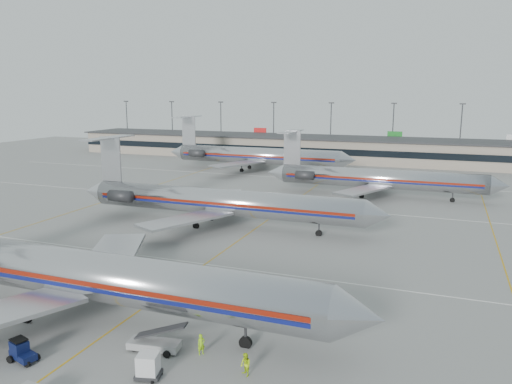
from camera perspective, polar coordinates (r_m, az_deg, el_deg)
The scene contains 13 objects.
ground at distance 46.34m, azimuth -11.47°, elevation -11.96°, with size 260.00×260.00×0.00m, color gray.
apron_markings at distance 54.43m, azimuth -5.83°, elevation -8.20°, with size 160.00×0.15×0.02m, color silver.
terminal at distance 136.57m, azimuth 10.91°, elevation 4.81°, with size 162.00×17.00×6.25m.
light_mast_row at distance 149.89m, azimuth 11.93°, elevation 7.42°, with size 163.60×0.40×15.28m.
jet_foreground at distance 44.24m, azimuth -20.85°, elevation -8.42°, with size 49.49×29.14×12.95m.
jet_second_row at distance 68.79m, azimuth -4.60°, elevation -1.05°, with size 45.43×26.75×11.89m.
jet_third_row at distance 90.37m, azimuth 13.45°, elevation 1.55°, with size 41.49×25.52×11.35m.
jet_back_row at distance 117.11m, azimuth -0.25°, elevation 4.22°, with size 46.18×28.40×12.63m.
tug_center at distance 39.21m, azimuth -25.23°, elevation -16.15°, with size 2.23×1.56×1.64m.
uld_container at distance 34.72m, azimuth -12.22°, elevation -18.84°, with size 1.84×1.65×1.66m.
belt_loader at distance 37.79m, azimuth -11.45°, elevation -16.53°, with size 4.51×1.91×2.33m.
ramp_worker_near at distance 36.81m, azimuth -6.28°, elevation -16.92°, with size 0.55×0.36×1.51m, color #98DD14.
ramp_worker_far at distance 34.25m, azimuth -1.20°, elevation -19.13°, with size 0.76×0.59×1.56m, color #C4EC16.
Camera 1 is at (23.22, -35.77, 18.13)m, focal length 35.00 mm.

